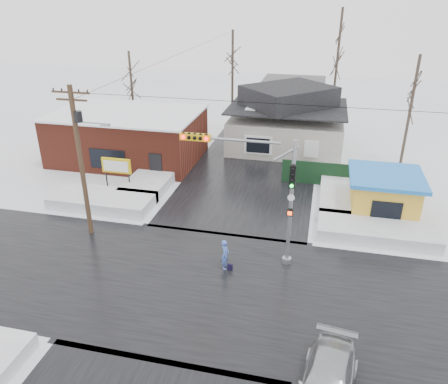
% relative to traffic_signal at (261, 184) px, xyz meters
% --- Properties ---
extents(ground, '(120.00, 120.00, 0.00)m').
position_rel_traffic_signal_xyz_m(ground, '(-2.43, -2.97, -4.54)').
color(ground, white).
rests_on(ground, ground).
extents(road_ns, '(10.00, 120.00, 0.02)m').
position_rel_traffic_signal_xyz_m(road_ns, '(-2.43, -2.97, -4.53)').
color(road_ns, black).
rests_on(road_ns, ground).
extents(road_ew, '(120.00, 10.00, 0.02)m').
position_rel_traffic_signal_xyz_m(road_ew, '(-2.43, -2.97, -4.53)').
color(road_ew, black).
rests_on(road_ew, ground).
extents(snowbank_nw, '(7.00, 3.00, 0.80)m').
position_rel_traffic_signal_xyz_m(snowbank_nw, '(-11.43, 4.03, -4.14)').
color(snowbank_nw, white).
rests_on(snowbank_nw, ground).
extents(snowbank_ne, '(7.00, 3.00, 0.80)m').
position_rel_traffic_signal_xyz_m(snowbank_ne, '(6.57, 4.03, -4.14)').
color(snowbank_ne, white).
rests_on(snowbank_ne, ground).
extents(snowbank_nside_w, '(3.00, 8.00, 0.80)m').
position_rel_traffic_signal_xyz_m(snowbank_nside_w, '(-9.43, 9.03, -4.14)').
color(snowbank_nside_w, white).
rests_on(snowbank_nside_w, ground).
extents(snowbank_nside_e, '(3.00, 8.00, 0.80)m').
position_rel_traffic_signal_xyz_m(snowbank_nside_e, '(4.57, 9.03, -4.14)').
color(snowbank_nside_e, white).
rests_on(snowbank_nside_e, ground).
extents(traffic_signal, '(6.05, 0.68, 7.00)m').
position_rel_traffic_signal_xyz_m(traffic_signal, '(0.00, 0.00, 0.00)').
color(traffic_signal, gray).
rests_on(traffic_signal, ground).
extents(utility_pole, '(3.15, 0.44, 9.00)m').
position_rel_traffic_signal_xyz_m(utility_pole, '(-10.36, 0.53, 0.57)').
color(utility_pole, '#382619').
rests_on(utility_pole, ground).
extents(brick_building, '(12.20, 8.20, 4.12)m').
position_rel_traffic_signal_xyz_m(brick_building, '(-13.43, 13.03, -2.46)').
color(brick_building, maroon).
rests_on(brick_building, ground).
extents(marquee_sign, '(2.20, 0.21, 2.55)m').
position_rel_traffic_signal_xyz_m(marquee_sign, '(-11.43, 6.53, -2.62)').
color(marquee_sign, black).
rests_on(marquee_sign, ground).
extents(house, '(10.40, 8.40, 5.76)m').
position_rel_traffic_signal_xyz_m(house, '(-0.43, 19.03, -1.92)').
color(house, beige).
rests_on(house, ground).
extents(kiosk, '(4.60, 4.60, 2.88)m').
position_rel_traffic_signal_xyz_m(kiosk, '(7.07, 7.03, -3.08)').
color(kiosk, gold).
rests_on(kiosk, ground).
extents(fence, '(8.00, 0.12, 1.80)m').
position_rel_traffic_signal_xyz_m(fence, '(4.07, 11.03, -3.64)').
color(fence, black).
rests_on(fence, ground).
extents(tree_far_left, '(3.00, 3.00, 10.00)m').
position_rel_traffic_signal_xyz_m(tree_far_left, '(-6.43, 23.03, 3.41)').
color(tree_far_left, '#332821').
rests_on(tree_far_left, ground).
extents(tree_far_mid, '(3.00, 3.00, 12.00)m').
position_rel_traffic_signal_xyz_m(tree_far_mid, '(3.57, 25.03, 5.00)').
color(tree_far_mid, '#332821').
rests_on(tree_far_mid, ground).
extents(tree_far_right, '(3.00, 3.00, 9.00)m').
position_rel_traffic_signal_xyz_m(tree_far_right, '(9.57, 17.03, 2.62)').
color(tree_far_right, '#332821').
rests_on(tree_far_right, ground).
extents(tree_far_west, '(3.00, 3.00, 8.00)m').
position_rel_traffic_signal_xyz_m(tree_far_west, '(-16.43, 21.03, 1.82)').
color(tree_far_west, '#332821').
rests_on(tree_far_west, ground).
extents(pedestrian, '(0.45, 0.65, 1.70)m').
position_rel_traffic_signal_xyz_m(pedestrian, '(-1.59, -1.25, -3.69)').
color(pedestrian, '#4565C2').
rests_on(pedestrian, ground).
extents(shopping_bag, '(0.29, 0.14, 0.35)m').
position_rel_traffic_signal_xyz_m(shopping_bag, '(-1.30, -1.37, -4.36)').
color(shopping_bag, black).
rests_on(shopping_bag, ground).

